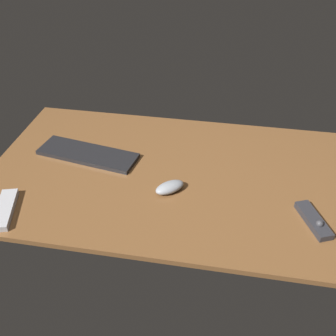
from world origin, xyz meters
The scene contains 5 objects.
desk centered at (0.00, 0.00, 1.00)cm, with size 140.00×84.00×2.00cm, color brown.
keyboard centered at (-35.07, 6.00, 2.83)cm, with size 41.06×13.02×1.65cm, color black.
computer_mouse centered at (1.85, -10.34, 3.83)cm, with size 11.27×5.69×3.66cm, color #999EA5.
media_remote centered at (51.46, -18.15, 3.23)cm, with size 11.14×17.71×3.87cm.
tv_remote centered at (-51.64, -30.96, 3.09)cm, with size 19.33×5.53×2.17cm, color #B7B7BC.
Camera 1 is at (20.30, -118.21, 94.90)cm, focal length 42.05 mm.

